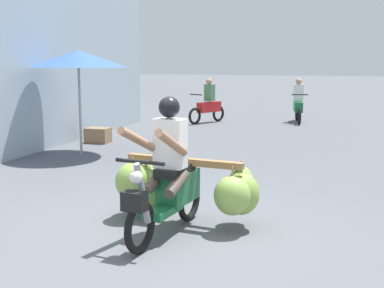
% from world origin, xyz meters
% --- Properties ---
extents(ground_plane, '(120.00, 120.00, 0.00)m').
position_xyz_m(ground_plane, '(0.00, 0.00, 0.00)').
color(ground_plane, '#56595E').
extents(motorbike_main_loaded, '(1.85, 1.92, 1.58)m').
position_xyz_m(motorbike_main_loaded, '(-0.13, 0.57, 0.49)').
color(motorbike_main_loaded, black).
rests_on(motorbike_main_loaded, ground).
extents(motorbike_distant_ahead_left, '(0.87, 1.47, 1.40)m').
position_xyz_m(motorbike_distant_ahead_left, '(-2.33, 10.56, 0.57)').
color(motorbike_distant_ahead_left, black).
rests_on(motorbike_distant_ahead_left, ground).
extents(motorbike_distant_ahead_right, '(0.54, 1.61, 1.40)m').
position_xyz_m(motorbike_distant_ahead_right, '(0.37, 11.49, 0.57)').
color(motorbike_distant_ahead_right, black).
rests_on(motorbike_distant_ahead_right, ground).
extents(market_umbrella_near_shop, '(1.99, 1.99, 2.18)m').
position_xyz_m(market_umbrella_near_shop, '(-3.44, 4.38, 2.00)').
color(market_umbrella_near_shop, '#99999E').
rests_on(market_umbrella_near_shop, ground).
extents(produce_crate, '(0.56, 0.40, 0.36)m').
position_xyz_m(produce_crate, '(-3.86, 5.96, 0.18)').
color(produce_crate, olive).
rests_on(produce_crate, ground).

